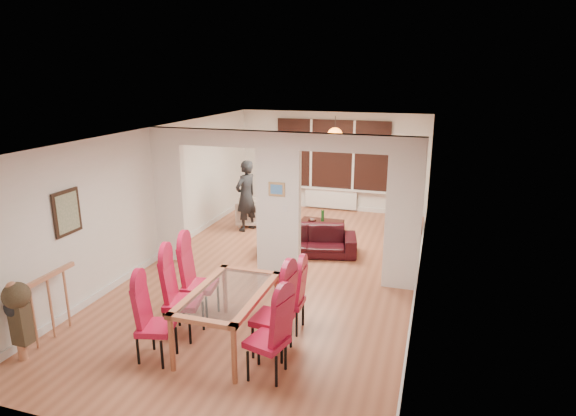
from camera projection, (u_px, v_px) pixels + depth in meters
The scene contains 24 objects.
floor at pixel (279, 271), 8.98m from camera, with size 5.00×9.00×0.01m, color #A66042.
room_walls at pixel (279, 204), 8.62m from camera, with size 5.00×9.00×2.60m, color silver, non-canonical shape.
divider_wall at pixel (279, 204), 8.62m from camera, with size 5.00×0.18×2.60m, color white.
bay_window_blinds at pixel (332, 154), 12.64m from camera, with size 3.00×0.08×1.80m, color black.
radiator at pixel (331, 199), 12.93m from camera, with size 1.40×0.08×0.50m, color white.
pendant_light at pixel (335, 135), 11.33m from camera, with size 0.36×0.36×0.36m, color orange.
stair_newel at pixel (47, 304), 6.54m from camera, with size 0.40×1.20×1.10m, color #B77554, non-canonical shape.
wall_poster at pixel (67, 212), 7.05m from camera, with size 0.04×0.52×0.67m, color gray.
pillar_photo at pixel (277, 189), 8.45m from camera, with size 0.30×0.03×0.25m, color #4C8CD8.
dining_table at pixel (229, 318), 6.49m from camera, with size 0.93×1.66×0.78m, color #A1593B, non-canonical shape.
dining_chair_la at pixel (156, 322), 6.10m from camera, with size 0.43×0.43×1.07m, color #A91133, non-canonical shape.
dining_chair_lb at pixel (183, 296), 6.66m from camera, with size 0.47×0.47×1.18m, color #A91133, non-canonical shape.
dining_chair_lc at pixel (200, 280), 7.17m from camera, with size 0.47×0.47×1.18m, color #A91133, non-canonical shape.
dining_chair_ra at pixel (267, 335), 5.76m from camera, with size 0.44×0.44×1.09m, color #A91133, non-canonical shape.
dining_chair_rb at pixel (272, 312), 6.22m from camera, with size 0.47×0.47×1.18m, color #A91133, non-canonical shape.
dining_chair_rc at pixel (289, 297), 6.83m from camera, with size 0.41×0.41×1.02m, color #A91133, non-canonical shape.
sofa at pixel (307, 240), 9.79m from camera, with size 1.96×0.77×0.57m, color black.
armchair at pixel (251, 212), 11.63m from camera, with size 0.70×0.68×0.64m, color beige.
person at pixel (246, 196), 11.10m from camera, with size 0.40×0.61×1.66m, color black.
television at pixel (403, 220), 11.09m from camera, with size 0.14×1.06×0.61m, color black.
coffee_table at pixel (322, 225), 11.30m from camera, with size 0.99×0.49×0.23m, color black, non-canonical shape.
bottle at pixel (323, 215), 11.20m from camera, with size 0.07×0.07×0.28m, color #143F19.
bowl at pixel (312, 220), 11.24m from camera, with size 0.20×0.20×0.05m, color black.
shoes at pixel (283, 280), 8.47m from camera, with size 0.25×0.27×0.11m, color black, non-canonical shape.
Camera 1 is at (2.66, -7.88, 3.58)m, focal length 30.00 mm.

